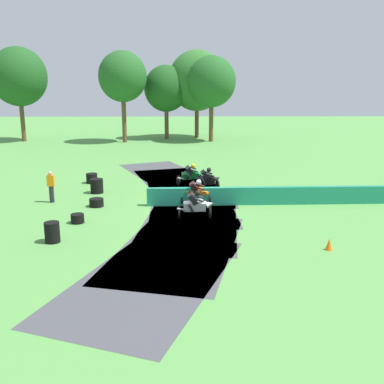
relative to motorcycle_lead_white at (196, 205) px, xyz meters
The scene contains 19 objects.
ground_plane 2.44m from the motorcycle_lead_white, 94.12° to the left, with size 120.00×120.00×0.00m, color #569947.
track_asphalt 2.58m from the motorcycle_lead_white, 111.26° to the left, with size 7.60×25.88×0.01m.
safety_barrier 5.56m from the motorcycle_lead_white, 26.35° to the left, with size 0.30×14.77×0.90m, color #1E8466.
motorcycle_lead_white is the anchor object (origin of this frame).
motorcycle_chase_orange 2.33m from the motorcycle_lead_white, 87.18° to the left, with size 1.69×0.81×1.43m.
motorcycle_trailing_black 5.39m from the motorcycle_lead_white, 81.90° to the left, with size 1.70×1.00×1.43m.
motorcycle_fourth_green 6.91m from the motorcycle_lead_white, 90.95° to the left, with size 1.74×1.17×1.42m.
tire_stack_near 6.34m from the motorcycle_lead_white, 152.82° to the right, with size 0.58×0.58×0.80m.
tire_stack_mid_a 5.28m from the motorcycle_lead_white, behind, with size 0.58×0.58×0.40m.
tire_stack_mid_b 5.39m from the motorcycle_lead_white, 155.92° to the left, with size 0.70×0.70×0.40m.
tire_stack_far 7.36m from the motorcycle_lead_white, 137.32° to the left, with size 0.70×0.70×0.80m.
tire_stack_extra_a 9.75m from the motorcycle_lead_white, 129.48° to the left, with size 0.67×0.67×0.60m.
track_marshal 7.95m from the motorcycle_lead_white, 157.55° to the left, with size 0.34×0.24×1.63m.
traffic_cone 6.19m from the motorcycle_lead_white, 39.33° to the right, with size 0.28×0.28×0.44m, color orange.
tree_far_left 28.25m from the motorcycle_lead_white, 103.90° to the left, with size 4.81×4.81×9.10m.
tree_far_right 30.18m from the motorcycle_lead_white, 94.65° to the left, with size 4.70×4.70×7.83m.
tree_mid_rise 27.87m from the motorcycle_lead_white, 85.20° to the left, with size 4.93×4.93×8.67m.
tree_behind_barrier 33.21m from the motorcycle_lead_white, 121.92° to the left, with size 5.65×5.65×9.53m.
tree_distant 30.96m from the motorcycle_lead_white, 88.32° to the left, with size 6.19×6.19×9.43m.
Camera 1 is at (-0.39, -21.62, 6.00)m, focal length 41.77 mm.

